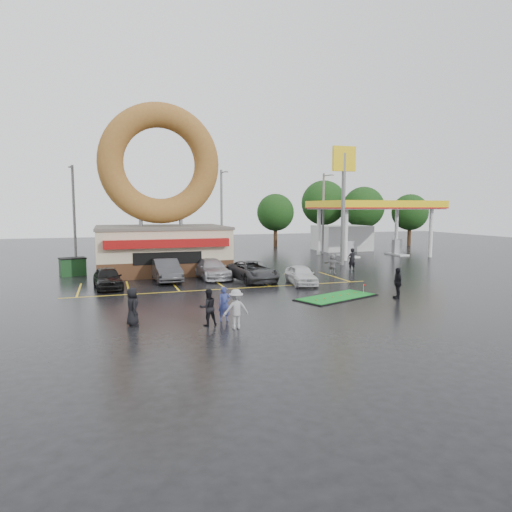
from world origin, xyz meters
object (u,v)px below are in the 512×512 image
object	(u,v)px
gas_station	(359,221)
car_dgrey	(166,270)
car_silver	(212,269)
car_white	(301,275)
streetlight_right	(324,211)
person_blue	(224,304)
putting_green	(336,297)
streetlight_mid	(222,212)
car_grey	(253,271)
dumpster	(73,267)
donut_shop	(161,217)
car_black	(108,278)
streetlight_left	(74,212)
person_cameraman	(398,283)
shell_sign	(344,183)

from	to	relation	value
gas_station	car_dgrey	bearing A→B (deg)	-150.55
car_dgrey	car_silver	xyz separation A→B (m)	(3.34, 0.22, -0.08)
gas_station	car_white	size ratio (longest dim) A/B	3.54
streetlight_right	person_blue	distance (m)	32.42
person_blue	putting_green	distance (m)	8.22
streetlight_mid	streetlight_right	bearing A→B (deg)	4.76
gas_station	car_grey	xyz separation A→B (m)	(-17.46, -15.04, -2.99)
car_dgrey	putting_green	bearing A→B (deg)	-49.15
gas_station	streetlight_mid	world-z (taller)	streetlight_mid
streetlight_mid	person_blue	bearing A→B (deg)	-103.53
car_dgrey	person_blue	bearing A→B (deg)	-87.26
car_dgrey	car_grey	world-z (taller)	car_dgrey
dumpster	car_dgrey	bearing A→B (deg)	-51.01
donut_shop	putting_green	xyz separation A→B (m)	(8.34, -14.34, -4.42)
car_silver	putting_green	size ratio (longest dim) A/B	0.89
car_silver	car_dgrey	bearing A→B (deg)	-179.37
streetlight_right	car_silver	size ratio (longest dim) A/B	1.84
car_black	car_silver	size ratio (longest dim) A/B	0.83
streetlight_mid	streetlight_right	xyz separation A→B (m)	(12.00, 1.00, 0.00)
car_dgrey	car_white	size ratio (longest dim) A/B	1.24
streetlight_left	streetlight_right	distance (m)	26.08
car_white	dumpster	distance (m)	17.61
streetlight_right	car_black	bearing A→B (deg)	-145.43
car_dgrey	person_cameraman	xyz separation A→B (m)	(11.87, -10.39, 0.10)
gas_station	dumpster	bearing A→B (deg)	-164.49
streetlight_left	putting_green	distance (m)	26.66
donut_shop	putting_green	world-z (taller)	donut_shop
car_black	person_cameraman	xyz separation A→B (m)	(15.81, -8.51, 0.20)
car_dgrey	dumpster	world-z (taller)	car_dgrey
donut_shop	streetlight_left	xyz separation A→B (m)	(-7.00, 6.95, 0.32)
streetlight_right	car_grey	size ratio (longest dim) A/B	1.76
streetlight_left	dumpster	distance (m)	8.34
streetlight_right	person_blue	bearing A→B (deg)	-124.34
shell_sign	putting_green	size ratio (longest dim) A/B	1.94
gas_station	dumpster	size ratio (longest dim) A/B	7.58
streetlight_right	car_white	size ratio (longest dim) A/B	2.33
shell_sign	person_blue	bearing A→B (deg)	-132.30
car_silver	putting_green	bearing A→B (deg)	-63.62
gas_station	car_dgrey	world-z (taller)	gas_station
streetlight_mid	car_grey	distance (m)	15.63
streetlight_left	car_silver	size ratio (longest dim) A/B	1.84
streetlight_right	car_grey	xyz separation A→B (m)	(-13.46, -16.02, -4.07)
shell_sign	car_silver	size ratio (longest dim) A/B	2.17
donut_shop	car_silver	size ratio (longest dim) A/B	2.76
car_silver	car_grey	xyz separation A→B (m)	(2.50, -2.11, 0.00)
person_cameraman	dumpster	distance (m)	23.89
car_black	gas_station	bearing A→B (deg)	23.17
car_dgrey	car_white	xyz separation A→B (m)	(8.53, -4.28, -0.13)
gas_station	streetlight_left	world-z (taller)	streetlight_left
streetlight_mid	putting_green	distance (m)	22.82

